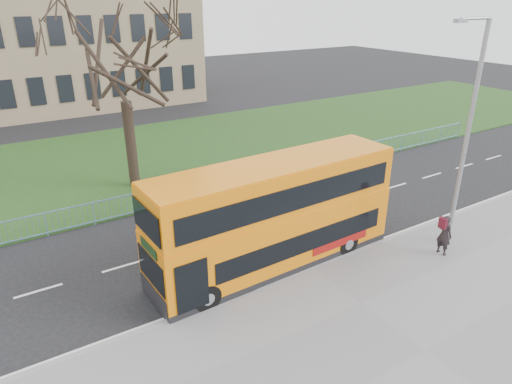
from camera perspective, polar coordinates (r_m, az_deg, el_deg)
ground at (r=18.65m, az=4.05°, el=-7.46°), size 120.00×120.00×0.00m
pavement at (r=14.80m, az=20.38°, el=-18.24°), size 80.00×10.50×0.12m
kerb at (r=17.58m, az=7.05°, el=-9.42°), size 80.00×0.20×0.14m
grass_verge at (r=30.31m, az=-12.03°, el=4.57°), size 80.00×15.40×0.08m
guard_railing at (r=23.47m, az=-5.39°, el=0.73°), size 40.00×0.12×1.10m
bare_tree at (r=24.11m, az=-16.19°, el=12.87°), size 7.62×7.62×10.88m
civic_building at (r=48.12m, az=-28.03°, el=17.79°), size 30.00×15.00×14.00m
yellow_bus at (r=16.78m, az=2.40°, el=-2.63°), size 9.81×2.65×4.08m
pedestrian at (r=19.32m, az=22.47°, el=-4.98°), size 0.43×0.62×1.65m
street_lamp at (r=18.92m, az=24.83°, el=7.10°), size 1.86×0.22×8.77m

